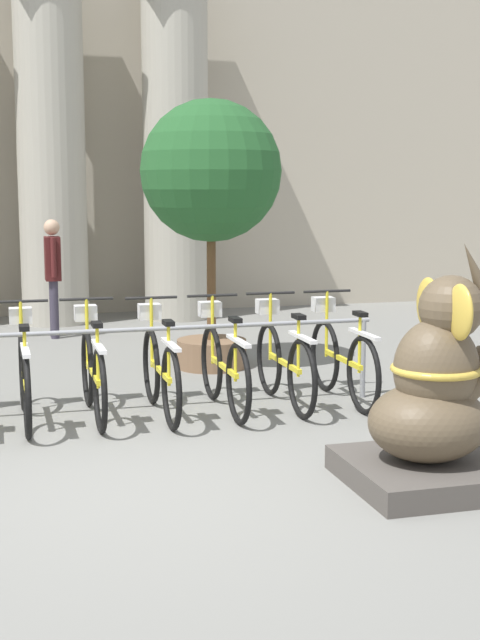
# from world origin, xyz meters

# --- Properties ---
(ground_plane) EXTENTS (60.00, 60.00, 0.00)m
(ground_plane) POSITION_xyz_m (0.00, 0.00, 0.00)
(ground_plane) COLOR slate
(building_facade) EXTENTS (20.00, 0.20, 6.00)m
(building_facade) POSITION_xyz_m (0.00, 8.60, 3.00)
(building_facade) COLOR #B2A893
(building_facade) RESTS_ON ground_plane
(column_middle) EXTENTS (1.23, 1.23, 5.16)m
(column_middle) POSITION_xyz_m (0.00, 7.60, 2.62)
(column_middle) COLOR #ADA899
(column_middle) RESTS_ON ground_plane
(column_right) EXTENTS (1.23, 1.23, 5.16)m
(column_right) POSITION_xyz_m (1.84, 7.60, 2.62)
(column_right) COLOR #ADA899
(column_right) RESTS_ON ground_plane
(bike_rack) EXTENTS (5.24, 0.05, 0.77)m
(bike_rack) POSITION_xyz_m (-0.08, 1.95, 0.63)
(bike_rack) COLOR gray
(bike_rack) RESTS_ON ground_plane
(bicycle_3) EXTENTS (0.48, 1.66, 1.01)m
(bicycle_3) POSITION_xyz_m (-0.66, 1.86, 0.41)
(bicycle_3) COLOR black
(bicycle_3) RESTS_ON ground_plane
(bicycle_4) EXTENTS (0.48, 1.66, 1.01)m
(bicycle_4) POSITION_xyz_m (-0.08, 1.87, 0.41)
(bicycle_4) COLOR black
(bicycle_4) RESTS_ON ground_plane
(bicycle_5) EXTENTS (0.48, 1.66, 1.01)m
(bicycle_5) POSITION_xyz_m (0.50, 1.81, 0.41)
(bicycle_5) COLOR black
(bicycle_5) RESTS_ON ground_plane
(bicycle_6) EXTENTS (0.48, 1.66, 1.01)m
(bicycle_6) POSITION_xyz_m (1.08, 1.82, 0.41)
(bicycle_6) COLOR black
(bicycle_6) RESTS_ON ground_plane
(bicycle_7) EXTENTS (0.48, 1.66, 1.01)m
(bicycle_7) POSITION_xyz_m (1.66, 1.86, 0.41)
(bicycle_7) COLOR black
(bicycle_7) RESTS_ON ground_plane
(bicycle_8) EXTENTS (0.48, 1.66, 1.01)m
(bicycle_8) POSITION_xyz_m (2.24, 1.87, 0.41)
(bicycle_8) COLOR black
(bicycle_8) RESTS_ON ground_plane
(elephant_statue) EXTENTS (1.06, 1.06, 1.66)m
(elephant_statue) POSITION_xyz_m (1.93, -0.52, 0.56)
(elephant_statue) COLOR #4C4742
(elephant_statue) RESTS_ON ground_plane
(person_pedestrian) EXTENTS (0.21, 0.47, 1.58)m
(person_pedestrian) POSITION_xyz_m (-0.11, 6.26, 0.94)
(person_pedestrian) COLOR #383342
(person_pedestrian) RESTS_ON ground_plane
(potted_tree) EXTENTS (1.54, 1.54, 2.95)m
(potted_tree) POSITION_xyz_m (1.44, 3.74, 2.07)
(potted_tree) COLOR brown
(potted_tree) RESTS_ON ground_plane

